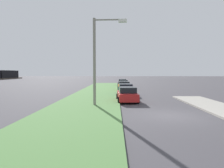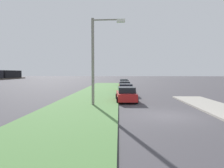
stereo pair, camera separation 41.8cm
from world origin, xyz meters
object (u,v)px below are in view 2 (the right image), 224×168
Objects in this scene: parked_car_orange at (125,86)px; streetlight at (97,55)px; parked_car_silver at (125,84)px; parked_car_blue at (126,90)px; parked_car_red at (126,94)px; parked_car_black at (124,82)px.

streetlight is (-14.69, 2.79, 3.67)m from parked_car_orange.
parked_car_silver is (6.17, -0.18, 0.00)m from parked_car_orange.
streetlight is at bearing 161.51° from parked_car_blue.
parked_car_blue is 1.00× the size of parked_car_orange.
parked_car_orange is at bearing -178.61° from parked_car_silver.
parked_car_orange is (11.99, -0.18, 0.00)m from parked_car_red.
parked_car_silver is 1.02× the size of parked_car_black.
streetlight is at bearing 133.35° from parked_car_red.
parked_car_red is 5.47m from parked_car_blue.
parked_car_red is 5.25m from streetlight.
streetlight reaches higher than parked_car_red.
parked_car_black is (24.21, -0.33, 0.00)m from parked_car_red.
parked_car_blue is at bearing 179.62° from parked_car_black.
streetlight is (-2.70, 2.61, 3.67)m from parked_car_red.
parked_car_blue is 1.00× the size of parked_car_black.
parked_car_red is 1.02× the size of parked_car_blue.
parked_car_silver and parked_car_black have the same top height.
parked_car_red and parked_car_silver have the same top height.
parked_car_red is at bearing 178.66° from parked_car_orange.
parked_car_blue is 0.98× the size of parked_car_silver.
streetlight is (-8.17, 2.74, 3.67)m from parked_car_blue.
parked_car_orange and parked_car_silver have the same top height.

